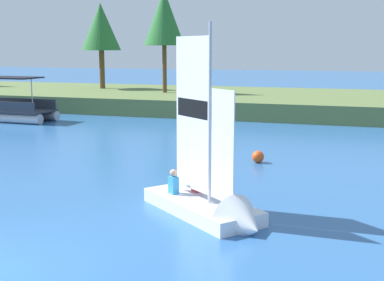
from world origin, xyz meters
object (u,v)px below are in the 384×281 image
at_px(sailboat, 217,206).
at_px(pontoon_boat, 10,110).
at_px(channel_buoy, 258,157).
at_px(shoreline_tree_midleft, 101,27).
at_px(shoreline_tree_centre, 164,18).

xyz_separation_m(sailboat, pontoon_boat, (-17.11, 14.33, 0.28)).
relative_size(pontoon_boat, channel_buoy, 12.23).
distance_m(shoreline_tree_midleft, shoreline_tree_centre, 6.73).
bearing_deg(pontoon_boat, sailboat, -38.28).
bearing_deg(shoreline_tree_centre, sailboat, -66.30).
relative_size(shoreline_tree_midleft, channel_buoy, 14.64).
bearing_deg(shoreline_tree_midleft, channel_buoy, -49.00).
height_order(shoreline_tree_centre, pontoon_boat, shoreline_tree_centre).
relative_size(shoreline_tree_centre, channel_buoy, 15.97).
distance_m(sailboat, channel_buoy, 7.14).
bearing_deg(channel_buoy, pontoon_boat, 156.86).
bearing_deg(pontoon_boat, shoreline_tree_midleft, 90.78).
distance_m(pontoon_boat, channel_buoy, 18.31).
distance_m(shoreline_tree_midleft, sailboat, 31.78).
distance_m(sailboat, pontoon_boat, 22.32).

